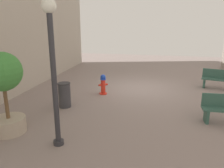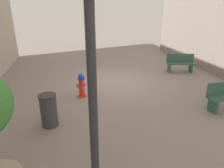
{
  "view_description": "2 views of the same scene",
  "coord_description": "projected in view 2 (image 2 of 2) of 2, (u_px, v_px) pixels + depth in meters",
  "views": [
    {
      "loc": [
        -0.89,
        10.78,
        3.23
      ],
      "look_at": [
        0.78,
        2.92,
        0.98
      ],
      "focal_mm": 35.79,
      "sensor_mm": 36.0,
      "label": 1
    },
    {
      "loc": [
        1.97,
        8.5,
        3.24
      ],
      "look_at": [
        0.62,
        2.47,
        0.88
      ],
      "focal_mm": 32.4,
      "sensor_mm": 36.0,
      "label": 2
    }
  ],
  "objects": [
    {
      "name": "street_lamp",
      "position": [
        92.0,
        74.0,
        2.86
      ],
      "size": [
        0.36,
        0.36,
        3.77
      ],
      "color": "#2D2D33",
      "rests_on": "ground_plane"
    },
    {
      "name": "trash_bin",
      "position": [
        49.0,
        110.0,
        5.74
      ],
      "size": [
        0.49,
        0.49,
        0.97
      ],
      "color": "#38383D",
      "rests_on": "ground_plane"
    },
    {
      "name": "ground_plane",
      "position": [
        114.0,
        82.0,
        9.3
      ],
      "size": [
        23.4,
        23.4,
        0.0
      ],
      "primitive_type": "plane",
      "color": "gray"
    },
    {
      "name": "bench_near",
      "position": [
        180.0,
        63.0,
        10.58
      ],
      "size": [
        1.48,
        0.77,
        0.95
      ],
      "color": "#33594C",
      "rests_on": "ground_plane"
    },
    {
      "name": "fire_hydrant",
      "position": [
        81.0,
        85.0,
        7.67
      ],
      "size": [
        0.4,
        0.4,
        0.92
      ],
      "color": "red",
      "rests_on": "ground_plane"
    }
  ]
}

